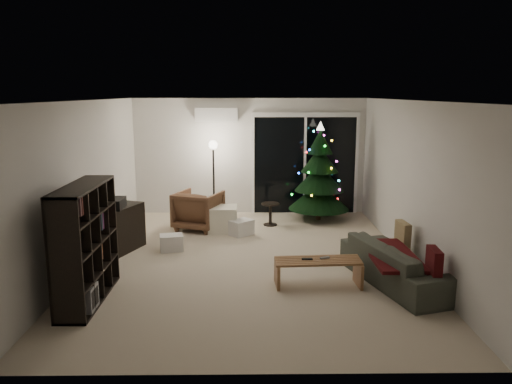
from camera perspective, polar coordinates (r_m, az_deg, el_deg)
room at (r=9.18m, az=2.13°, el=1.26°), size 6.50×7.51×2.60m
bookshelf at (r=6.72m, az=-20.38°, el=-5.56°), size 0.74×1.55×1.50m
media_cabinet at (r=8.54m, az=-16.03°, el=-4.31°), size 0.86×1.31×0.77m
stereo at (r=8.43m, az=-16.20°, el=-1.26°), size 0.39×0.46×0.16m
armchair at (r=9.74m, az=-6.59°, el=-2.07°), size 1.04×1.05×0.75m
ottoman at (r=9.54m, az=-3.82°, el=-3.12°), size 0.55×0.55×0.49m
cardboard_box_a at (r=8.55m, az=-9.63°, el=-5.73°), size 0.43×0.36×0.27m
cardboard_box_b at (r=9.33m, az=-1.70°, el=-4.07°), size 0.51×0.50×0.28m
side_table at (r=9.98m, az=1.65°, el=-2.55°), size 0.42×0.42×0.45m
floor_lamp at (r=10.37m, az=-4.85°, el=1.15°), size 0.25×0.25×1.59m
sofa at (r=7.24m, az=15.91°, el=-7.89°), size 1.31×2.11×0.58m
sofa_throw at (r=7.17m, az=15.19°, el=-6.95°), size 0.62×1.42×0.05m
cushion_a at (r=7.84m, az=16.42°, el=-4.66°), size 0.15×0.39×0.38m
cushion_b at (r=6.66m, az=19.68°, el=-7.69°), size 0.14×0.39×0.38m
coffee_table at (r=6.99m, az=7.07°, el=-9.12°), size 1.20×0.48×0.37m
remote_a at (r=6.90m, az=5.86°, el=-7.62°), size 0.15×0.04×0.02m
remote_b at (r=6.98m, az=7.87°, el=-7.45°), size 0.14×0.08×0.02m
christmas_tree at (r=10.35m, az=7.26°, el=2.34°), size 1.60×1.60×2.04m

